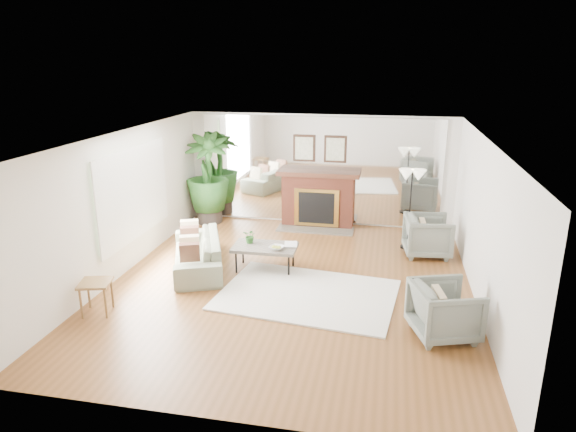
% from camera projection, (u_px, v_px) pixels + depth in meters
% --- Properties ---
extents(ground, '(7.00, 7.00, 0.00)m').
position_uv_depth(ground, '(290.00, 284.00, 8.72)').
color(ground, brown).
rests_on(ground, ground).
extents(wall_left, '(0.02, 7.00, 2.50)m').
position_uv_depth(wall_left, '(122.00, 204.00, 8.91)').
color(wall_left, silver).
rests_on(wall_left, ground).
extents(wall_right, '(0.02, 7.00, 2.50)m').
position_uv_depth(wall_right, '(483.00, 225.00, 7.79)').
color(wall_right, silver).
rests_on(wall_right, ground).
extents(wall_back, '(6.00, 0.02, 2.50)m').
position_uv_depth(wall_back, '(320.00, 170.00, 11.62)').
color(wall_back, silver).
rests_on(wall_back, ground).
extents(mirror_panel, '(5.40, 0.04, 2.40)m').
position_uv_depth(mirror_panel, '(320.00, 170.00, 11.60)').
color(mirror_panel, silver).
rests_on(mirror_panel, wall_back).
extents(window_panel, '(0.04, 2.40, 1.50)m').
position_uv_depth(window_panel, '(134.00, 193.00, 9.25)').
color(window_panel, '#B2E09E').
rests_on(window_panel, wall_left).
extents(fireplace, '(1.85, 0.83, 2.05)m').
position_uv_depth(fireplace, '(318.00, 198.00, 11.58)').
color(fireplace, brown).
rests_on(fireplace, ground).
extents(area_rug, '(2.98, 2.29, 0.03)m').
position_uv_depth(area_rug, '(307.00, 295.00, 8.31)').
color(area_rug, white).
rests_on(area_rug, ground).
extents(coffee_table, '(1.16, 0.69, 0.46)m').
position_uv_depth(coffee_table, '(265.00, 248.00, 9.22)').
color(coffee_table, '#5E564A').
rests_on(coffee_table, ground).
extents(sofa, '(1.51, 2.21, 0.60)m').
position_uv_depth(sofa, '(197.00, 252.00, 9.33)').
color(sofa, gray).
rests_on(sofa, ground).
extents(armchair_back, '(0.95, 0.93, 0.79)m').
position_uv_depth(armchair_back, '(428.00, 236.00, 9.91)').
color(armchair_back, slate).
rests_on(armchair_back, ground).
extents(armchair_front, '(1.06, 1.05, 0.77)m').
position_uv_depth(armchair_front, '(445.00, 311.00, 7.00)').
color(armchair_front, slate).
rests_on(armchair_front, ground).
extents(side_table, '(0.54, 0.54, 0.51)m').
position_uv_depth(side_table, '(96.00, 287.00, 7.63)').
color(side_table, olive).
rests_on(side_table, ground).
extents(potted_ficus, '(1.21, 1.21, 2.07)m').
position_uv_depth(potted_ficus, '(207.00, 176.00, 11.72)').
color(potted_ficus, '#2A241F').
rests_on(potted_ficus, ground).
extents(floor_lamp, '(0.53, 0.29, 1.62)m').
position_uv_depth(floor_lamp, '(412.00, 181.00, 9.99)').
color(floor_lamp, black).
rests_on(floor_lamp, ground).
extents(tabletop_plant, '(0.29, 0.27, 0.27)m').
position_uv_depth(tabletop_plant, '(250.00, 236.00, 9.31)').
color(tabletop_plant, '#316123').
rests_on(tabletop_plant, coffee_table).
extents(fruit_bowl, '(0.31, 0.31, 0.06)m').
position_uv_depth(fruit_bowl, '(276.00, 248.00, 9.03)').
color(fruit_bowl, olive).
rests_on(fruit_bowl, coffee_table).
extents(book, '(0.28, 0.35, 0.02)m').
position_uv_depth(book, '(285.00, 244.00, 9.24)').
color(book, olive).
rests_on(book, coffee_table).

